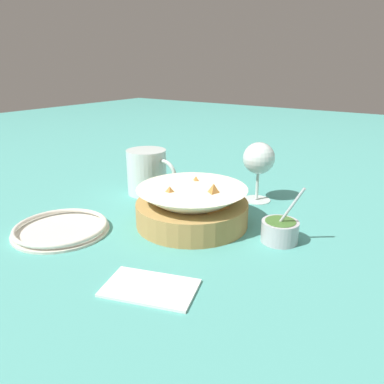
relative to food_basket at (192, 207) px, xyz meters
The scene contains 7 objects.
ground_plane 0.05m from the food_basket, 12.38° to the right, with size 4.00×4.00×0.00m, color teal.
food_basket is the anchor object (origin of this frame).
sauce_cup 0.17m from the food_basket, ahead, with size 0.07×0.07×0.11m.
wine_glass 0.21m from the food_basket, 76.87° to the left, with size 0.07×0.07×0.14m.
beer_mug 0.21m from the food_basket, 155.14° to the left, with size 0.14×0.09×0.11m.
side_plate 0.25m from the food_basket, 136.48° to the right, with size 0.18×0.18×0.01m.
napkin 0.24m from the food_basket, 70.10° to the right, with size 0.15×0.11×0.01m.
Camera 1 is at (0.35, -0.55, 0.30)m, focal length 35.00 mm.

